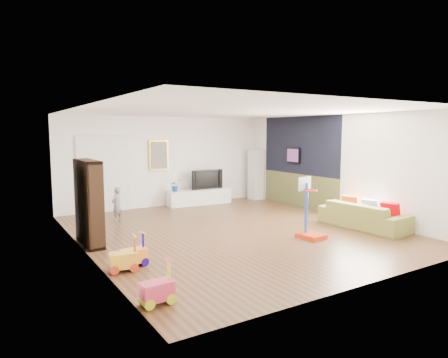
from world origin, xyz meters
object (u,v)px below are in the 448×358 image
media_console (199,197)px  basketball_hoop (312,208)px  sofa (363,215)px  bookshelf (89,202)px

media_console → basketball_hoop: bearing=-84.6°
sofa → basketball_hoop: basketball_hoop is taller
sofa → basketball_hoop: (-1.67, -0.03, 0.35)m
media_console → basketball_hoop: (0.13, -4.79, 0.42)m
media_console → bookshelf: 4.89m
media_console → basketball_hoop: basketball_hoop is taller
bookshelf → basketball_hoop: (4.10, -2.01, -0.20)m
media_console → sofa: sofa is taller
media_console → bookshelf: bookshelf is taller
media_console → sofa: (1.80, -4.77, 0.07)m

